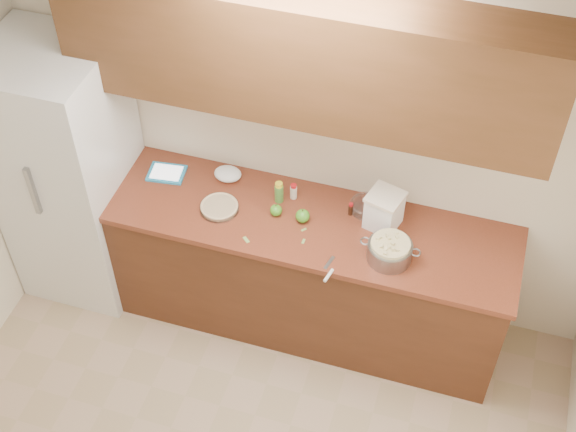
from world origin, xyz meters
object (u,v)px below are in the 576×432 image
(flour_canister, at_px, (384,210))
(pie, at_px, (219,207))
(colander, at_px, (390,251))
(tablet, at_px, (167,173))

(flour_canister, bearing_deg, pie, -169.98)
(colander, height_order, flour_canister, flour_canister)
(flour_canister, bearing_deg, colander, -69.55)
(colander, xyz_separation_m, flour_canister, (-0.09, 0.24, 0.06))
(colander, relative_size, flour_canister, 1.46)
(pie, distance_m, tablet, 0.46)
(pie, xyz_separation_m, flour_canister, (0.94, 0.17, 0.10))
(tablet, bearing_deg, flour_canister, -8.04)
(colander, height_order, tablet, colander)
(pie, xyz_separation_m, tablet, (-0.42, 0.19, -0.01))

